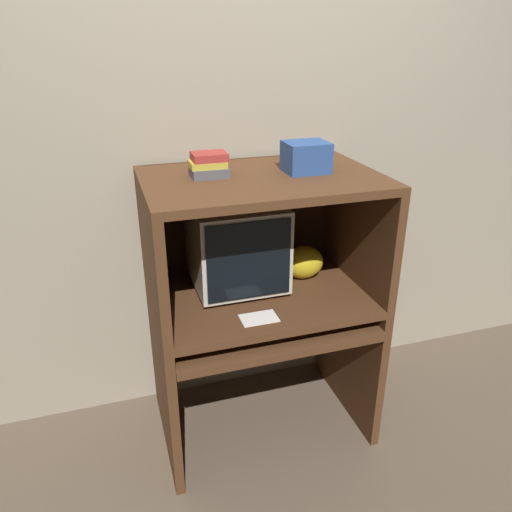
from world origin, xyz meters
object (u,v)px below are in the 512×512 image
(crt_monitor, at_px, (236,244))
(keyboard, at_px, (251,323))
(mouse, at_px, (311,314))
(snack_bag, at_px, (304,262))
(storage_box, at_px, (306,157))
(book_stack, at_px, (209,165))

(crt_monitor, height_order, keyboard, crt_monitor)
(crt_monitor, relative_size, mouse, 6.04)
(mouse, height_order, snack_bag, snack_bag)
(snack_bag, relative_size, storage_box, 1.07)
(mouse, relative_size, snack_bag, 0.35)
(snack_bag, xyz_separation_m, storage_box, (-0.05, -0.08, 0.54))
(crt_monitor, relative_size, keyboard, 0.87)
(snack_bag, bearing_deg, keyboard, -149.11)
(keyboard, height_order, snack_bag, snack_bag)
(crt_monitor, xyz_separation_m, book_stack, (-0.13, -0.06, 0.39))
(mouse, bearing_deg, storage_box, 90.97)
(mouse, height_order, book_stack, book_stack)
(keyboard, xyz_separation_m, storage_box, (0.28, 0.12, 0.70))
(snack_bag, height_order, book_stack, book_stack)
(mouse, bearing_deg, book_stack, 157.34)
(crt_monitor, distance_m, storage_box, 0.51)
(storage_box, bearing_deg, mouse, -89.03)
(snack_bag, bearing_deg, mouse, -101.99)
(snack_bag, distance_m, book_stack, 0.69)
(crt_monitor, relative_size, book_stack, 2.67)
(snack_bag, xyz_separation_m, book_stack, (-0.46, -0.04, 0.52))
(keyboard, relative_size, book_stack, 3.08)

